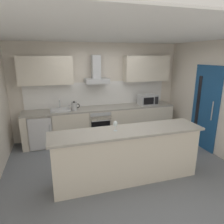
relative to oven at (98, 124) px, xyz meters
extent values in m
cube|color=slate|center=(0.10, -1.45, -0.47)|extent=(5.66, 4.60, 0.02)
cube|color=white|center=(0.10, -1.45, 2.15)|extent=(5.66, 4.60, 0.02)
cube|color=silver|center=(0.10, 0.41, 0.84)|extent=(5.66, 0.12, 2.60)
cube|color=silver|center=(2.49, -1.45, 0.84)|extent=(0.12, 4.60, 2.60)
cube|color=white|center=(0.10, 0.33, 0.77)|extent=(3.96, 0.02, 0.66)
cube|color=beige|center=(0.10, 0.03, -0.03)|extent=(4.10, 0.60, 0.86)
cube|color=#9E998E|center=(0.10, 0.03, 0.42)|extent=(4.10, 0.60, 0.04)
cube|color=beige|center=(0.07, -2.02, 0.02)|extent=(2.66, 0.52, 0.96)
cube|color=#9E998E|center=(0.07, -2.02, 0.52)|extent=(2.76, 0.64, 0.04)
cube|color=beige|center=(-1.27, 0.18, 1.45)|extent=(1.31, 0.32, 0.70)
cube|color=beige|center=(1.47, 0.18, 1.45)|extent=(1.31, 0.32, 0.70)
cube|color=navy|center=(2.41, -1.22, 0.56)|extent=(0.04, 0.85, 2.05)
cube|color=black|center=(2.39, -0.99, 0.67)|extent=(0.01, 0.11, 1.31)
cylinder|color=#B7BABC|center=(2.37, -1.50, 0.56)|extent=(0.03, 0.03, 0.45)
cube|color=slate|center=(0.00, 0.01, 0.00)|extent=(0.60, 0.56, 0.80)
cube|color=black|center=(0.00, -0.29, -0.06)|extent=(0.50, 0.02, 0.48)
cube|color=#B7BABC|center=(0.00, -0.29, 0.34)|extent=(0.54, 0.02, 0.09)
cylinder|color=#B7BABC|center=(0.00, -0.32, 0.18)|extent=(0.49, 0.02, 0.02)
cube|color=white|center=(-1.50, 0.01, -0.04)|extent=(0.58, 0.56, 0.85)
cube|color=silver|center=(-1.50, -0.28, -0.04)|extent=(0.55, 0.02, 0.80)
cylinder|color=#B7BABC|center=(-1.28, -0.30, 0.01)|extent=(0.02, 0.02, 0.38)
cube|color=#B7BABC|center=(1.45, -0.02, 0.59)|extent=(0.50, 0.36, 0.30)
cube|color=black|center=(1.39, -0.21, 0.59)|extent=(0.30, 0.02, 0.19)
cube|color=black|center=(1.63, -0.21, 0.59)|extent=(0.10, 0.01, 0.21)
cube|color=silver|center=(-0.99, 0.01, 0.46)|extent=(0.50, 0.40, 0.04)
cylinder|color=#B7BABC|center=(-0.99, 0.13, 0.57)|extent=(0.03, 0.03, 0.26)
cylinder|color=#B7BABC|center=(-0.99, 0.05, 0.69)|extent=(0.03, 0.16, 0.03)
cylinder|color=#B7BABC|center=(-0.64, -0.03, 0.54)|extent=(0.15, 0.15, 0.20)
sphere|color=black|center=(-0.64, -0.03, 0.65)|extent=(0.06, 0.06, 0.06)
cone|color=#B7BABC|center=(-0.74, -0.03, 0.58)|extent=(0.09, 0.04, 0.07)
torus|color=black|center=(-0.55, -0.03, 0.55)|extent=(0.11, 0.02, 0.11)
cube|color=#B7BABC|center=(0.00, 0.11, 1.16)|extent=(0.62, 0.45, 0.12)
cube|color=#B7BABC|center=(0.00, 0.16, 1.52)|extent=(0.22, 0.22, 0.60)
cylinder|color=silver|center=(-0.15, -1.99, 0.54)|extent=(0.07, 0.07, 0.01)
cylinder|color=silver|center=(-0.15, -1.99, 0.59)|extent=(0.01, 0.01, 0.09)
ellipsoid|color=silver|center=(-0.15, -1.99, 0.67)|extent=(0.08, 0.08, 0.10)
camera|label=1|loc=(-1.16, -5.15, 1.80)|focal=32.38mm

